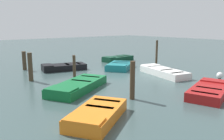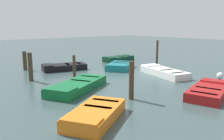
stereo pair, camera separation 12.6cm
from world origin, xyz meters
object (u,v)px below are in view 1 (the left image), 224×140
object	(u,v)px
rowboat_white	(163,72)
rowboat_red	(210,91)
rowboat_teal	(120,66)
rowboat_black	(64,67)
mooring_piling_mid_right	(132,80)
mooring_piling_near_right	(157,53)
marker_buoy	(220,76)
rowboat_green	(78,86)
mooring_piling_far_left	(24,61)
rowboat_orange	(97,114)
mooring_piling_near_left	(30,67)
mooring_piling_mid_left	(74,66)
rowboat_dark_green	(118,59)

from	to	relation	value
rowboat_white	rowboat_red	distance (m)	4.39
rowboat_teal	rowboat_black	bearing A→B (deg)	-69.32
rowboat_teal	mooring_piling_mid_right	world-z (taller)	mooring_piling_mid_right
rowboat_red	mooring_piling_near_right	bearing A→B (deg)	41.15
rowboat_white	marker_buoy	size ratio (longest dim) A/B	7.70
rowboat_green	mooring_piling_mid_right	xyz separation A→B (m)	(-2.67, -1.03, 0.60)
rowboat_red	mooring_piling_far_left	size ratio (longest dim) A/B	2.59
rowboat_orange	mooring_piling_near_left	world-z (taller)	mooring_piling_near_left
rowboat_black	mooring_piling_far_left	distance (m)	2.76
mooring_piling_far_left	rowboat_orange	bearing A→B (deg)	172.84
rowboat_black	rowboat_orange	xyz separation A→B (m)	(-8.50, 3.37, 0.00)
mooring_piling_near_left	mooring_piling_far_left	distance (m)	3.57
mooring_piling_mid_right	mooring_piling_mid_left	xyz separation A→B (m)	(5.29, -0.35, -0.16)
rowboat_white	mooring_piling_near_left	xyz separation A→B (m)	(3.82, 6.94, 0.58)
rowboat_white	rowboat_teal	xyz separation A→B (m)	(3.32, 0.72, 0.00)
rowboat_orange	marker_buoy	bearing A→B (deg)	148.98
rowboat_dark_green	rowboat_orange	size ratio (longest dim) A/B	1.00
rowboat_teal	rowboat_green	bearing A→B (deg)	-7.24
rowboat_green	marker_buoy	xyz separation A→B (m)	(-3.47, -7.19, 0.07)
rowboat_white	rowboat_red	world-z (taller)	same
rowboat_dark_green	marker_buoy	size ratio (longest dim) A/B	6.04
mooring_piling_mid_right	mooring_piling_far_left	distance (m)	9.50
rowboat_green	rowboat_black	xyz separation A→B (m)	(4.99, -1.93, 0.00)
rowboat_orange	rowboat_teal	bearing A→B (deg)	-167.75
rowboat_dark_green	mooring_piling_far_left	distance (m)	7.75
rowboat_green	rowboat_orange	xyz separation A→B (m)	(-3.52, 1.44, 0.00)
rowboat_green	mooring_piling_mid_right	distance (m)	2.92
mooring_piling_near_left	mooring_piling_mid_left	distance (m)	2.50
rowboat_green	rowboat_red	xyz separation A→B (m)	(-4.50, -4.07, 0.00)
rowboat_orange	marker_buoy	world-z (taller)	marker_buoy
marker_buoy	mooring_piling_near_left	bearing A→B (deg)	50.54
rowboat_black	mooring_piling_far_left	world-z (taller)	mooring_piling_far_left
rowboat_teal	rowboat_dark_green	xyz separation A→B (m)	(2.82, -2.31, -0.00)
rowboat_dark_green	rowboat_orange	world-z (taller)	same
rowboat_red	rowboat_teal	bearing A→B (deg)	64.62
rowboat_dark_green	mooring_piling_mid_left	distance (m)	6.84
mooring_piling_mid_left	mooring_piling_near_left	bearing A→B (deg)	74.32
rowboat_green	rowboat_black	distance (m)	5.35
rowboat_green	mooring_piling_near_left	xyz separation A→B (m)	(3.30, 1.03, 0.58)
rowboat_white	rowboat_black	size ratio (longest dim) A/B	1.17
rowboat_dark_green	mooring_piling_near_right	distance (m)	3.91
rowboat_black	rowboat_dark_green	world-z (taller)	same
mooring_piling_near_right	rowboat_white	bearing A→B (deg)	137.48
rowboat_orange	mooring_piling_mid_left	world-z (taller)	mooring_piling_mid_left
rowboat_dark_green	mooring_piling_mid_right	bearing A→B (deg)	47.95
rowboat_green	rowboat_orange	size ratio (longest dim) A/B	1.35
mooring_piling_mid_left	mooring_piling_near_right	bearing A→B (deg)	-96.77
rowboat_black	mooring_piling_near_right	world-z (taller)	mooring_piling_near_right
rowboat_dark_green	mooring_piling_far_left	bearing A→B (deg)	-12.48
rowboat_red	marker_buoy	xyz separation A→B (m)	(1.04, -3.12, 0.07)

